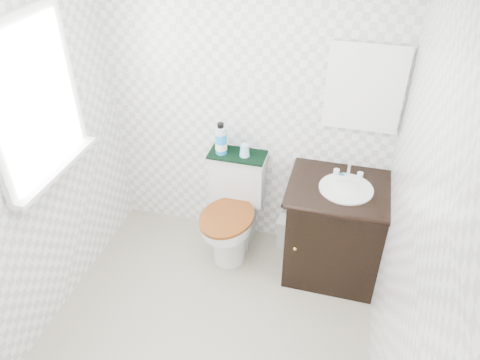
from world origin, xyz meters
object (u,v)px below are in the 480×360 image
at_px(mouthwash_bottle, 221,140).
at_px(cup, 245,150).
at_px(vanity, 336,228).
at_px(toilet, 233,212).
at_px(trash_bin, 288,232).

relative_size(mouthwash_bottle, cup, 2.64).
distance_m(vanity, mouthwash_bottle, 1.09).
bearing_deg(vanity, mouthwash_bottle, 169.76).
relative_size(toilet, vanity, 0.90).
relative_size(vanity, mouthwash_bottle, 3.60).
height_order(trash_bin, mouthwash_bottle, mouthwash_bottle).
xyz_separation_m(toilet, trash_bin, (0.44, 0.13, -0.22)).
height_order(toilet, vanity, vanity).
bearing_deg(mouthwash_bottle, toilet, -40.98).
relative_size(trash_bin, mouthwash_bottle, 1.07).
distance_m(trash_bin, cup, 0.85).
height_order(toilet, trash_bin, toilet).
distance_m(vanity, trash_bin, 0.51).
xyz_separation_m(trash_bin, mouthwash_bottle, (-0.56, -0.02, 0.82)).
bearing_deg(cup, mouthwash_bottle, -179.04).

